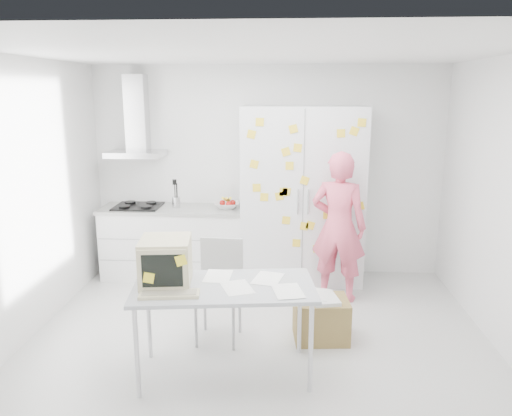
# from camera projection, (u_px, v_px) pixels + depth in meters

# --- Properties ---
(floor) EXTENTS (4.50, 4.00, 0.02)m
(floor) POSITION_uv_depth(u_px,v_px,m) (259.00, 342.00, 4.87)
(floor) COLOR silver
(floor) RESTS_ON ground
(walls) EXTENTS (4.52, 4.01, 2.70)m
(walls) POSITION_uv_depth(u_px,v_px,m) (263.00, 191.00, 5.25)
(walls) COLOR white
(walls) RESTS_ON ground
(ceiling) EXTENTS (4.50, 4.00, 0.02)m
(ceiling) POSITION_uv_depth(u_px,v_px,m) (259.00, 52.00, 4.24)
(ceiling) COLOR white
(ceiling) RESTS_ON walls
(counter_run) EXTENTS (1.84, 0.63, 1.28)m
(counter_run) POSITION_uv_depth(u_px,v_px,m) (174.00, 241.00, 6.48)
(counter_run) COLOR white
(counter_run) RESTS_ON ground
(range_hood) EXTENTS (0.70, 0.48, 1.01)m
(range_hood) POSITION_uv_depth(u_px,v_px,m) (137.00, 125.00, 6.30)
(range_hood) COLOR silver
(range_hood) RESTS_ON walls
(tall_cabinet) EXTENTS (1.50, 0.68, 2.20)m
(tall_cabinet) POSITION_uv_depth(u_px,v_px,m) (302.00, 196.00, 6.21)
(tall_cabinet) COLOR silver
(tall_cabinet) RESTS_ON ground
(person) EXTENTS (0.73, 0.58, 1.73)m
(person) POSITION_uv_depth(u_px,v_px,m) (339.00, 227.00, 5.68)
(person) COLOR #F15D7A
(person) RESTS_ON ground
(desk) EXTENTS (1.57, 0.92, 1.19)m
(desk) POSITION_uv_depth(u_px,v_px,m) (187.00, 273.00, 4.13)
(desk) COLOR #ADB1B8
(desk) RESTS_ON ground
(chair) EXTENTS (0.47, 0.47, 0.98)m
(chair) POSITION_uv_depth(u_px,v_px,m) (220.00, 283.00, 4.84)
(chair) COLOR #A3A4A1
(chair) RESTS_ON ground
(cardboard_box) EXTENTS (0.55, 0.46, 0.45)m
(cardboard_box) POSITION_uv_depth(u_px,v_px,m) (321.00, 318.00, 4.86)
(cardboard_box) COLOR olive
(cardboard_box) RESTS_ON ground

